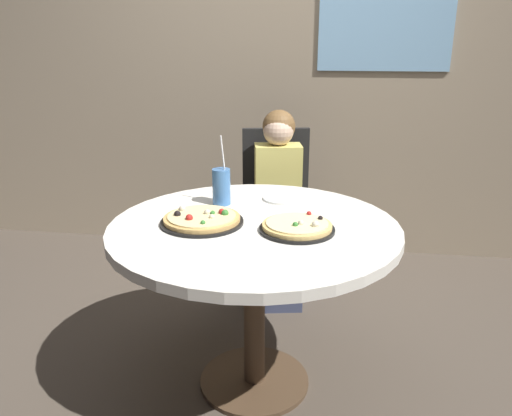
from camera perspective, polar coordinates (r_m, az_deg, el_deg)
name	(u,v)px	position (r m, az deg, el deg)	size (l,w,h in m)	color
ground_plane	(254,382)	(2.35, -0.19, -19.23)	(8.00, 8.00, 0.00)	#4C4238
wall_with_window	(292,39)	(3.48, 4.10, 18.68)	(5.20, 0.14, 2.90)	gray
dining_table	(254,248)	(2.02, -0.21, -4.59)	(1.16, 1.16, 0.75)	silver
chair_wooden	(276,200)	(3.00, 2.35, 0.87)	(0.47, 0.47, 0.95)	black
diner_child	(278,218)	(2.84, 2.57, -1.13)	(0.32, 0.43, 1.08)	#3F4766
pizza_veggie	(202,219)	(1.99, -6.20, -1.30)	(0.33, 0.33, 0.05)	black
pizza_cheese	(297,227)	(1.91, 4.74, -2.15)	(0.29, 0.29, 0.05)	black
soda_cup	(221,186)	(2.20, -3.97, 2.47)	(0.08, 0.08, 0.31)	#3F72B2
plate_small	(283,198)	(2.29, 3.07, 1.10)	(0.18, 0.18, 0.01)	white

